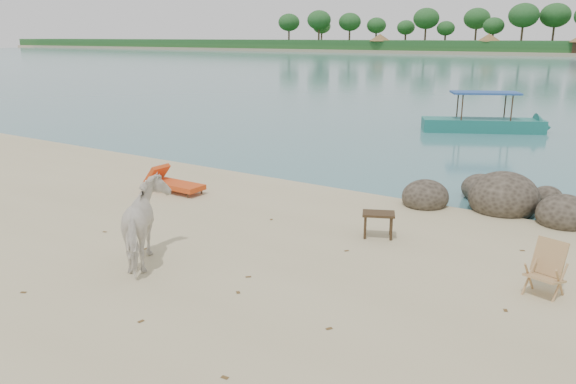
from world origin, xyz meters
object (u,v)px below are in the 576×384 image
at_px(boulders, 520,204).
at_px(boat_near, 485,98).
at_px(cow, 147,225).
at_px(deck_chair, 545,272).
at_px(side_table, 378,226).
at_px(lounge_chair, 177,183).

height_order(boulders, boat_near, boat_near).
bearing_deg(boulders, cow, -125.52).
bearing_deg(deck_chair, side_table, 179.30).
relative_size(cow, deck_chair, 2.09).
bearing_deg(boulders, side_table, -120.77).
height_order(boulders, lounge_chair, boulders).
xyz_separation_m(side_table, deck_chair, (3.38, -1.02, 0.17)).
bearing_deg(deck_chair, boat_near, 124.20).
xyz_separation_m(cow, deck_chair, (6.35, 2.55, -0.33)).
bearing_deg(side_table, boulders, 34.54).
bearing_deg(boat_near, cow, -119.92).
bearing_deg(boulders, lounge_chair, -157.96).
bearing_deg(cow, deck_chair, 160.11).
bearing_deg(side_table, cow, -154.38).
relative_size(cow, side_table, 2.74).
height_order(cow, deck_chair, cow).
bearing_deg(boulders, deck_chair, -74.07).
bearing_deg(boat_near, side_table, -109.61).
height_order(boulders, deck_chair, boulders).
xyz_separation_m(boulders, side_table, (-2.09, -3.51, 0.04)).
bearing_deg(lounge_chair, side_table, -2.01).
relative_size(lounge_chair, boat_near, 0.32).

